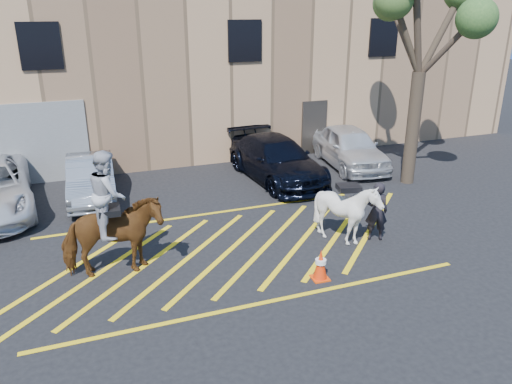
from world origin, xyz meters
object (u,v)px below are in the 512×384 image
object	(u,v)px
car_silver_sedan	(91,178)
handler	(377,211)
car_blue_suv	(276,159)
traffic_cone	(321,264)
mounted_bay	(111,227)
saddled_white	(347,212)
car_white_suv	(350,147)
tree	(426,10)

from	to	relation	value
car_silver_sedan	handler	size ratio (longest dim) A/B	2.53
car_blue_suv	handler	xyz separation A→B (m)	(0.55, -5.45, 0.06)
car_blue_suv	traffic_cone	distance (m)	7.01
handler	mounted_bay	xyz separation A→B (m)	(-6.62, 0.49, 0.40)
handler	saddled_white	world-z (taller)	saddled_white
car_blue_suv	car_white_suv	xyz separation A→B (m)	(3.22, 0.46, 0.03)
car_blue_suv	tree	bearing A→B (deg)	-29.05
car_blue_suv	tree	world-z (taller)	tree
handler	saddled_white	bearing A→B (deg)	14.83
car_blue_suv	car_white_suv	world-z (taller)	car_white_suv
car_blue_suv	mounted_bay	world-z (taller)	mounted_bay
car_silver_sedan	handler	xyz separation A→B (m)	(6.81, -5.83, 0.13)
car_blue_suv	handler	size ratio (longest dim) A/B	3.18
car_silver_sedan	tree	distance (m)	11.81
handler	saddled_white	distance (m)	0.83
traffic_cone	tree	size ratio (longest dim) A/B	0.10
car_blue_suv	saddled_white	world-z (taller)	saddled_white
car_white_suv	traffic_cone	xyz separation A→B (m)	(-4.97, -7.24, -0.40)
car_white_suv	mounted_bay	world-z (taller)	mounted_bay
handler	tree	world-z (taller)	tree
mounted_bay	saddled_white	bearing A→B (deg)	-3.73
car_silver_sedan	tree	size ratio (longest dim) A/B	0.55
handler	mounted_bay	distance (m)	6.65
car_silver_sedan	car_white_suv	world-z (taller)	car_white_suv
car_silver_sedan	traffic_cone	size ratio (longest dim) A/B	5.54
car_silver_sedan	mounted_bay	xyz separation A→B (m)	(0.19, -5.34, 0.53)
car_blue_suv	mounted_bay	size ratio (longest dim) A/B	1.71
car_blue_suv	handler	bearing A→B (deg)	-88.51
car_white_suv	mounted_bay	size ratio (longest dim) A/B	1.51
mounted_bay	car_white_suv	bearing A→B (deg)	30.24
mounted_bay	saddled_white	size ratio (longest dim) A/B	1.63
handler	traffic_cone	size ratio (longest dim) A/B	2.19
car_white_suv	handler	world-z (taller)	handler
car_silver_sedan	traffic_cone	distance (m)	8.47
handler	traffic_cone	xyz separation A→B (m)	(-2.30, -1.33, -0.43)
saddled_white	car_silver_sedan	bearing A→B (deg)	136.33
car_white_suv	mounted_bay	bearing A→B (deg)	-142.08
traffic_cone	tree	distance (m)	9.33
car_white_suv	mounted_bay	distance (m)	10.76
car_silver_sedan	car_white_suv	size ratio (longest dim) A/B	0.90
car_white_suv	handler	bearing A→B (deg)	-106.65
car_white_suv	tree	xyz separation A→B (m)	(0.95, -2.38, 4.93)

